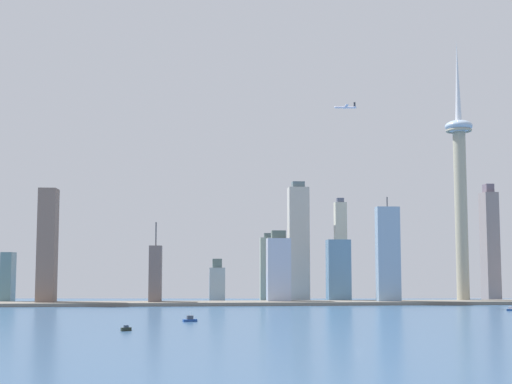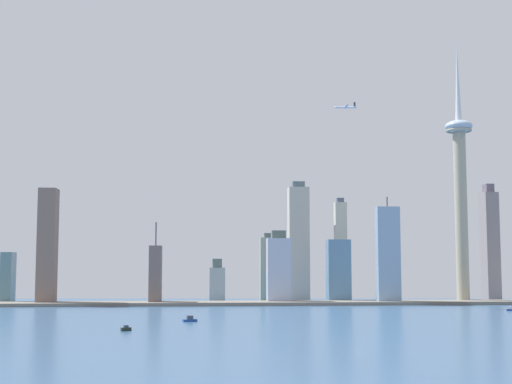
% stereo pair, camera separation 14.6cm
% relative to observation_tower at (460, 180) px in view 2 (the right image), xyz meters
% --- Properties ---
extents(ground_plane, '(6000.00, 6000.00, 0.00)m').
position_rel_observation_tower_xyz_m(ground_plane, '(-231.50, -467.81, -147.90)').
color(ground_plane, '#33547A').
extents(waterfront_pier, '(745.78, 50.72, 3.78)m').
position_rel_observation_tower_xyz_m(waterfront_pier, '(-231.50, -20.11, -146.01)').
color(waterfront_pier, slate).
rests_on(waterfront_pier, ground).
extents(observation_tower, '(33.20, 33.20, 321.84)m').
position_rel_observation_tower_xyz_m(observation_tower, '(0.00, 0.00, 0.00)').
color(observation_tower, '#A19B84').
rests_on(observation_tower, ground).
extents(skyscraper_0, '(27.12, 21.67, 85.34)m').
position_rel_observation_tower_xyz_m(skyscraper_0, '(-222.59, -4.53, -108.02)').
color(skyscraper_0, '#A9B5CE').
rests_on(skyscraper_0, ground).
extents(skyscraper_1, '(12.77, 24.73, 59.97)m').
position_rel_observation_tower_xyz_m(skyscraper_1, '(-536.96, 18.98, -117.91)').
color(skyscraper_1, slate).
rests_on(skyscraper_1, ground).
extents(skyscraper_2, '(14.72, 13.28, 130.71)m').
position_rel_observation_tower_xyz_m(skyscraper_2, '(-134.93, 65.50, -84.32)').
color(skyscraper_2, beige).
rests_on(skyscraper_2, ground).
extents(skyscraper_3, '(17.33, 24.60, 148.55)m').
position_rel_observation_tower_xyz_m(skyscraper_3, '(55.04, 49.79, -77.05)').
color(skyscraper_3, gray).
rests_on(skyscraper_3, ground).
extents(skyscraper_4, '(26.56, 14.36, 124.63)m').
position_rel_observation_tower_xyz_m(skyscraper_4, '(-96.27, -20.44, -91.44)').
color(skyscraper_4, '#83A0BE').
rests_on(skyscraper_4, ground).
extents(skyscraper_5, '(18.64, 20.55, 52.63)m').
position_rel_observation_tower_xyz_m(skyscraper_5, '(-293.34, 26.84, -124.68)').
color(skyscraper_5, '#8CA1AB').
rests_on(skyscraper_5, ground).
extents(skyscraper_6, '(27.35, 21.38, 75.54)m').
position_rel_observation_tower_xyz_m(skyscraper_6, '(-147.85, 15.47, -110.13)').
color(skyscraper_6, '#5780A1').
rests_on(skyscraper_6, ground).
extents(skyscraper_7, '(25.75, 12.16, 86.23)m').
position_rel_observation_tower_xyz_m(skyscraper_7, '(-223.46, 85.33, -106.59)').
color(skyscraper_7, '#929E8C').
rests_on(skyscraper_7, ground).
extents(skyscraper_8, '(14.07, 23.95, 94.05)m').
position_rel_observation_tower_xyz_m(skyscraper_8, '(-364.84, -13.41, -114.20)').
color(skyscraper_8, '#6C5D59').
rests_on(skyscraper_8, ground).
extents(skyscraper_9, '(19.64, 25.39, 132.07)m').
position_rel_observation_tower_xyz_m(skyscraper_9, '(-487.12, -9.74, -81.86)').
color(skyscraper_9, '#776157').
rests_on(skyscraper_9, ground).
extents(skyscraper_10, '(25.97, 24.35, 152.62)m').
position_rel_observation_tower_xyz_m(skyscraper_10, '(-187.35, 78.50, -73.96)').
color(skyscraper_10, '#B3AFA4').
rests_on(skyscraper_10, ground).
extents(boat_1, '(7.45, 5.64, 3.94)m').
position_rel_observation_tower_xyz_m(boat_1, '(-366.80, -345.45, -146.38)').
color(boat_1, black).
rests_on(boat_1, ground).
extents(boat_2, '(7.45, 5.04, 3.99)m').
position_rel_observation_tower_xyz_m(boat_2, '(-8.23, -150.89, -146.46)').
color(boat_2, navy).
rests_on(boat_2, ground).
extents(boat_3, '(11.90, 7.20, 8.42)m').
position_rel_observation_tower_xyz_m(boat_3, '(-323.50, -265.52, -146.14)').
color(boat_3, navy).
rests_on(boat_3, ground).
extents(airplane, '(24.87, 22.09, 7.21)m').
position_rel_observation_tower_xyz_m(airplane, '(-152.77, -62.77, 73.57)').
color(airplane, silver).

